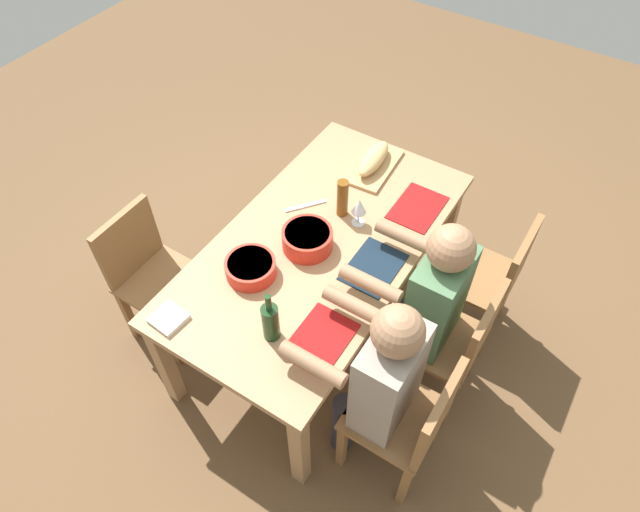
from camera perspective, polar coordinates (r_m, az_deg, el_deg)
The scene contains 20 objects.
ground_plane at distance 3.44m, azimuth -0.00°, elevation -6.75°, with size 8.00×8.00×0.00m, color brown.
dining_table at distance 2.91m, azimuth -0.00°, elevation 0.34°, with size 1.75×0.94×0.74m.
chair_far_left at distance 3.17m, azimuth 16.98°, elevation -1.94°, with size 0.40×0.40×0.85m.
chair_far_center at distance 2.88m, azimuth 13.54°, elevation -8.36°, with size 0.40×0.40×0.85m.
diner_far_center at distance 2.73m, azimuth 10.86°, elevation -4.32°, with size 0.41×0.53×1.20m.
chair_far_right at distance 2.64m, azimuth 9.25°, elevation -16.04°, with size 0.40×0.40×0.85m.
diner_far_right at distance 2.48m, azimuth 6.01°, elevation -12.06°, with size 0.41×0.53×1.20m.
chair_near_right at distance 3.19m, azimuth -16.87°, elevation -1.45°, with size 0.40×0.40×0.85m.
serving_bowl_greens at distance 2.78m, azimuth -1.29°, elevation 1.80°, with size 0.25×0.25×0.11m.
serving_bowl_fruit at distance 2.70m, azimuth -7.04°, elevation -1.12°, with size 0.24×0.24×0.08m.
cutting_board at distance 3.26m, azimuth 5.37°, elevation 9.04°, with size 0.40×0.22×0.02m, color tan.
bread_loaf at distance 3.22m, azimuth 5.44°, elevation 9.78°, with size 0.32×0.11×0.09m, color tan.
wine_bottle at distance 2.44m, azimuth -5.02°, elevation -6.59°, with size 0.08×0.08×0.29m.
beer_bottle at distance 2.91m, azimuth 2.29°, elevation 5.86°, with size 0.06×0.06×0.22m, color brown.
wine_glass at distance 2.86m, azimuth 3.98°, elevation 4.96°, with size 0.08×0.08×0.17m.
placemat_far_left at distance 3.05m, azimuth 9.82°, elevation 4.85°, with size 0.32×0.23×0.01m, color maroon.
placemat_far_center at distance 2.75m, azimuth 5.44°, elevation -1.12°, with size 0.32×0.23×0.01m, color #142333.
placemat_far_right at distance 2.50m, azimuth 0.05°, elevation -8.40°, with size 0.32×0.23×0.01m, color maroon.
carving_knife at distance 3.02m, azimuth -1.49°, elevation 5.11°, with size 0.23×0.02×0.01m, color silver.
napkin_stack at distance 2.64m, azimuth -15.06°, elevation -6.12°, with size 0.14×0.14×0.02m, color white.
Camera 1 is at (1.59, 1.01, 2.87)m, focal length 31.65 mm.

